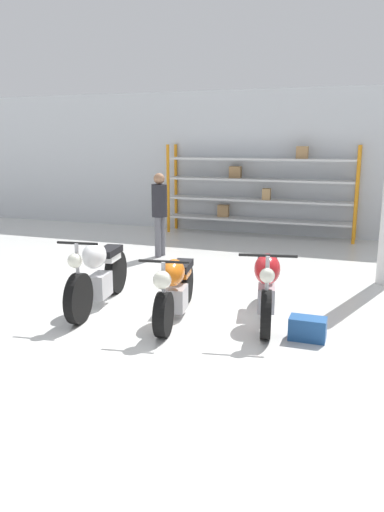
{
  "coord_description": "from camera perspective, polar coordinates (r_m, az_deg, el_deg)",
  "views": [
    {
      "loc": [
        2.41,
        -6.36,
        2.38
      ],
      "look_at": [
        0.0,
        0.4,
        0.7
      ],
      "focal_mm": 35.0,
      "sensor_mm": 36.0,
      "label": 1
    }
  ],
  "objects": [
    {
      "name": "motorcycle_red",
      "position": [
        6.76,
        8.53,
        -3.18
      ],
      "size": [
        0.74,
        1.97,
        1.05
      ],
      "rotation": [
        0.0,
        0.0,
        -1.38
      ],
      "color": "black",
      "rests_on": "ground_plane"
    },
    {
      "name": "toolbox",
      "position": [
        6.28,
        13.07,
        -8.09
      ],
      "size": [
        0.44,
        0.26,
        0.28
      ],
      "color": "#1E4C8C",
      "rests_on": "ground_plane"
    },
    {
      "name": "person_browsing",
      "position": [
        10.29,
        -3.73,
        5.52
      ],
      "size": [
        0.35,
        0.35,
        1.72
      ],
      "rotation": [
        0.0,
        0.0,
        3.06
      ],
      "color": "#595960",
      "rests_on": "ground_plane"
    },
    {
      "name": "motorcycle_white",
      "position": [
        7.31,
        -10.64,
        -1.98
      ],
      "size": [
        0.58,
        2.07,
        1.09
      ],
      "rotation": [
        0.0,
        0.0,
        -1.44
      ],
      "color": "black",
      "rests_on": "ground_plane"
    },
    {
      "name": "shelving_rack",
      "position": [
        12.65,
        7.63,
        7.61
      ],
      "size": [
        4.74,
        0.63,
        2.26
      ],
      "color": "orange",
      "rests_on": "ground_plane"
    },
    {
      "name": "motorcycle_orange",
      "position": [
        6.75,
        -1.96,
        -3.59
      ],
      "size": [
        0.65,
        1.93,
        0.96
      ],
      "rotation": [
        0.0,
        0.0,
        -1.41
      ],
      "color": "black",
      "rests_on": "ground_plane"
    },
    {
      "name": "back_wall",
      "position": [
        12.91,
        8.99,
        10.43
      ],
      "size": [
        30.0,
        0.08,
        3.6
      ],
      "color": "silver",
      "rests_on": "ground_plane"
    },
    {
      "name": "ground_plane",
      "position": [
        7.2,
        -1.07,
        -6.11
      ],
      "size": [
        30.0,
        30.0,
        0.0
      ],
      "primitive_type": "plane",
      "color": "silver"
    }
  ]
}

